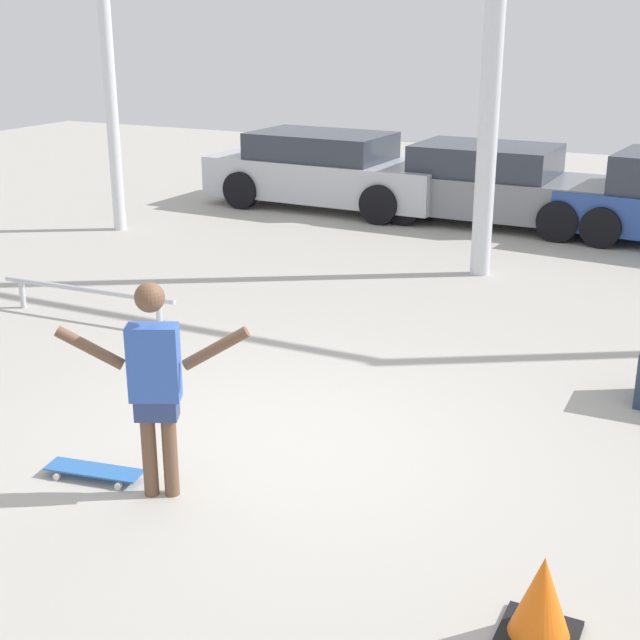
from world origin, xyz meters
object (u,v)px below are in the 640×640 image
(grind_rail, at_px, (88,294))
(skateboarder, at_px, (155,379))
(skateboard, at_px, (94,470))
(parked_car_silver, at_px, (328,171))
(parked_car_grey, at_px, (492,185))
(traffic_cone, at_px, (541,599))

(grind_rail, bearing_deg, skateboarder, -43.18)
(skateboard, bearing_deg, parked_car_silver, 95.86)
(parked_car_grey, bearing_deg, traffic_cone, -71.59)
(skateboard, xyz_separation_m, grind_rail, (-2.58, 3.03, 0.23))
(traffic_cone, bearing_deg, parked_car_silver, 121.34)
(parked_car_silver, bearing_deg, parked_car_grey, 3.24)
(grind_rail, distance_m, parked_car_grey, 7.66)
(grind_rail, height_order, traffic_cone, traffic_cone)
(skateboarder, bearing_deg, grind_rail, 111.31)
(skateboarder, bearing_deg, traffic_cone, -33.03)
(skateboarder, relative_size, parked_car_grey, 0.39)
(grind_rail, xyz_separation_m, parked_car_grey, (2.82, 7.11, 0.35))
(skateboarder, relative_size, parked_car_silver, 0.36)
(grind_rail, bearing_deg, skateboard, -49.58)
(parked_car_grey, bearing_deg, skateboarder, -86.81)
(skateboard, xyz_separation_m, parked_car_grey, (0.25, 10.14, 0.58))
(skateboarder, height_order, grind_rail, skateboarder)
(skateboard, bearing_deg, skateboarder, -7.20)
(parked_car_grey, xyz_separation_m, traffic_cone, (3.27, -10.49, -0.39))
(grind_rail, xyz_separation_m, traffic_cone, (6.10, -3.38, -0.04))
(skateboarder, height_order, parked_car_grey, skateboarder)
(parked_car_grey, bearing_deg, parked_car_silver, -177.66)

